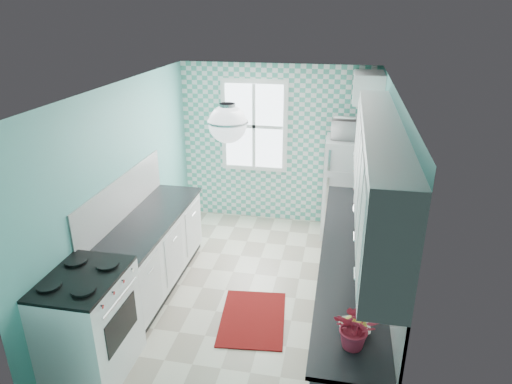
% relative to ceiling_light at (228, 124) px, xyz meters
% --- Properties ---
extents(floor, '(3.00, 4.40, 0.02)m').
position_rel_ceiling_light_xyz_m(floor, '(0.00, 0.80, -2.33)').
color(floor, beige).
rests_on(floor, ground).
extents(ceiling, '(3.00, 4.40, 0.02)m').
position_rel_ceiling_light_xyz_m(ceiling, '(0.00, 0.80, 0.19)').
color(ceiling, white).
rests_on(ceiling, wall_back).
extents(wall_back, '(3.00, 0.02, 2.50)m').
position_rel_ceiling_light_xyz_m(wall_back, '(0.00, 3.01, -1.07)').
color(wall_back, '#5AADA5').
rests_on(wall_back, floor).
extents(wall_front, '(3.00, 0.02, 2.50)m').
position_rel_ceiling_light_xyz_m(wall_front, '(0.00, -1.41, -1.07)').
color(wall_front, '#5AADA5').
rests_on(wall_front, floor).
extents(wall_left, '(0.02, 4.40, 2.50)m').
position_rel_ceiling_light_xyz_m(wall_left, '(-1.51, 0.80, -1.07)').
color(wall_left, '#5AADA5').
rests_on(wall_left, floor).
extents(wall_right, '(0.02, 4.40, 2.50)m').
position_rel_ceiling_light_xyz_m(wall_right, '(1.51, 0.80, -1.07)').
color(wall_right, '#5AADA5').
rests_on(wall_right, floor).
extents(accent_wall, '(3.00, 0.01, 2.50)m').
position_rel_ceiling_light_xyz_m(accent_wall, '(0.00, 2.99, -1.07)').
color(accent_wall, '#4DAC95').
rests_on(accent_wall, wall_back).
extents(window, '(1.04, 0.05, 1.44)m').
position_rel_ceiling_light_xyz_m(window, '(-0.35, 2.96, -0.77)').
color(window, white).
rests_on(window, wall_back).
extents(backsplash_right, '(0.02, 3.60, 0.51)m').
position_rel_ceiling_light_xyz_m(backsplash_right, '(1.49, 0.40, -1.13)').
color(backsplash_right, white).
rests_on(backsplash_right, wall_right).
extents(backsplash_left, '(0.02, 2.15, 0.51)m').
position_rel_ceiling_light_xyz_m(backsplash_left, '(-1.49, 0.73, -1.13)').
color(backsplash_left, white).
rests_on(backsplash_left, wall_left).
extents(upper_cabinets_right, '(0.33, 3.20, 0.90)m').
position_rel_ceiling_light_xyz_m(upper_cabinets_right, '(1.33, 0.20, -0.42)').
color(upper_cabinets_right, white).
rests_on(upper_cabinets_right, wall_right).
extents(upper_cabinet_fridge, '(0.40, 0.74, 0.40)m').
position_rel_ceiling_light_xyz_m(upper_cabinet_fridge, '(1.30, 2.63, -0.07)').
color(upper_cabinet_fridge, white).
rests_on(upper_cabinet_fridge, wall_right).
extents(ceiling_light, '(0.34, 0.34, 0.35)m').
position_rel_ceiling_light_xyz_m(ceiling_light, '(0.00, 0.00, 0.00)').
color(ceiling_light, silver).
rests_on(ceiling_light, ceiling).
extents(base_cabinets_right, '(0.60, 3.60, 0.90)m').
position_rel_ceiling_light_xyz_m(base_cabinets_right, '(1.20, 0.40, -1.87)').
color(base_cabinets_right, white).
rests_on(base_cabinets_right, floor).
extents(countertop_right, '(0.63, 3.60, 0.04)m').
position_rel_ceiling_light_xyz_m(countertop_right, '(1.19, 0.40, -1.40)').
color(countertop_right, black).
rests_on(countertop_right, base_cabinets_right).
extents(base_cabinets_left, '(0.60, 2.15, 0.90)m').
position_rel_ceiling_light_xyz_m(base_cabinets_left, '(-1.20, 0.73, -1.87)').
color(base_cabinets_left, white).
rests_on(base_cabinets_left, floor).
extents(countertop_left, '(0.63, 2.15, 0.04)m').
position_rel_ceiling_light_xyz_m(countertop_left, '(-1.19, 0.73, -1.40)').
color(countertop_left, black).
rests_on(countertop_left, base_cabinets_left).
extents(fridge, '(0.66, 0.66, 1.52)m').
position_rel_ceiling_light_xyz_m(fridge, '(1.11, 2.62, -1.56)').
color(fridge, white).
rests_on(fridge, floor).
extents(stove, '(0.70, 0.87, 1.05)m').
position_rel_ceiling_light_xyz_m(stove, '(-1.20, -0.73, -1.78)').
color(stove, silver).
rests_on(stove, floor).
extents(sink, '(0.51, 0.43, 0.53)m').
position_rel_ceiling_light_xyz_m(sink, '(1.20, 1.16, -1.39)').
color(sink, silver).
rests_on(sink, countertop_right).
extents(rug, '(0.81, 1.08, 0.02)m').
position_rel_ceiling_light_xyz_m(rug, '(0.15, 0.32, -2.32)').
color(rug, maroon).
rests_on(rug, floor).
extents(dish_towel, '(0.02, 0.23, 0.35)m').
position_rel_ceiling_light_xyz_m(dish_towel, '(0.89, 1.14, -1.84)').
color(dish_towel, '#53B5A2').
rests_on(dish_towel, base_cabinets_right).
extents(fruit_bowl, '(0.28, 0.28, 0.06)m').
position_rel_ceiling_light_xyz_m(fruit_bowl, '(1.20, -0.86, -1.35)').
color(fruit_bowl, white).
rests_on(fruit_bowl, countertop_right).
extents(potted_plant, '(0.36, 0.32, 0.36)m').
position_rel_ceiling_light_xyz_m(potted_plant, '(1.20, -1.04, -1.21)').
color(potted_plant, '#A10E2B').
rests_on(potted_plant, countertop_right).
extents(soap_bottle, '(0.10, 0.10, 0.17)m').
position_rel_ceiling_light_xyz_m(soap_bottle, '(1.25, 1.66, -1.30)').
color(soap_bottle, '#8EB2C2').
rests_on(soap_bottle, countertop_right).
extents(microwave, '(0.54, 0.39, 0.29)m').
position_rel_ceiling_light_xyz_m(microwave, '(1.11, 2.62, -0.66)').
color(microwave, silver).
rests_on(microwave, fridge).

